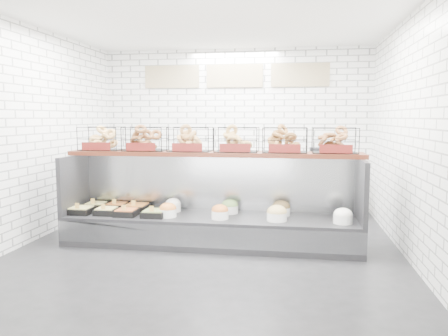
# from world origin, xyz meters

# --- Properties ---
(ground) EXTENTS (5.50, 5.50, 0.00)m
(ground) POSITION_xyz_m (0.00, 0.00, 0.00)
(ground) COLOR black
(ground) RESTS_ON ground
(room_shell) EXTENTS (5.02, 5.51, 3.01)m
(room_shell) POSITION_xyz_m (0.00, 0.60, 2.06)
(room_shell) COLOR white
(room_shell) RESTS_ON ground
(display_case) EXTENTS (4.00, 0.90, 1.20)m
(display_case) POSITION_xyz_m (-0.02, 0.34, 0.33)
(display_case) COLOR black
(display_case) RESTS_ON ground
(bagel_shelf) EXTENTS (4.10, 0.50, 0.40)m
(bagel_shelf) POSITION_xyz_m (0.00, 0.52, 1.40)
(bagel_shelf) COLOR #3D160D
(bagel_shelf) RESTS_ON display_case
(prep_counter) EXTENTS (4.00, 0.60, 1.20)m
(prep_counter) POSITION_xyz_m (-0.01, 2.43, 0.47)
(prep_counter) COLOR #93969B
(prep_counter) RESTS_ON ground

